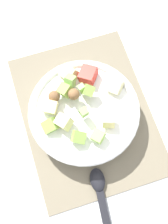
{
  "coord_description": "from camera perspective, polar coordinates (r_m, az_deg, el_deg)",
  "views": [
    {
      "loc": [
        0.23,
        -0.08,
        0.74
      ],
      "look_at": [
        0.01,
        -0.01,
        0.05
      ],
      "focal_mm": 48.56,
      "sensor_mm": 36.0,
      "label": 1
    }
  ],
  "objects": [
    {
      "name": "ground_plane",
      "position": [
        0.78,
        0.5,
        -0.47
      ],
      "size": [
        2.4,
        2.4,
        0.0
      ],
      "primitive_type": "plane",
      "color": "silver"
    },
    {
      "name": "placemat",
      "position": [
        0.78,
        0.5,
        -0.4
      ],
      "size": [
        0.42,
        0.32,
        0.01
      ],
      "primitive_type": "cube",
      "color": "#756B56",
      "rests_on": "ground_plane"
    },
    {
      "name": "serving_spoon",
      "position": [
        0.73,
        3.46,
        -16.68
      ],
      "size": [
        0.24,
        0.05,
        0.01
      ],
      "color": "black",
      "rests_on": "placemat"
    },
    {
      "name": "salad_bowl",
      "position": [
        0.74,
        -0.09,
        -0.05
      ],
      "size": [
        0.27,
        0.27,
        0.11
      ],
      "color": "white",
      "rests_on": "placemat"
    }
  ]
}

